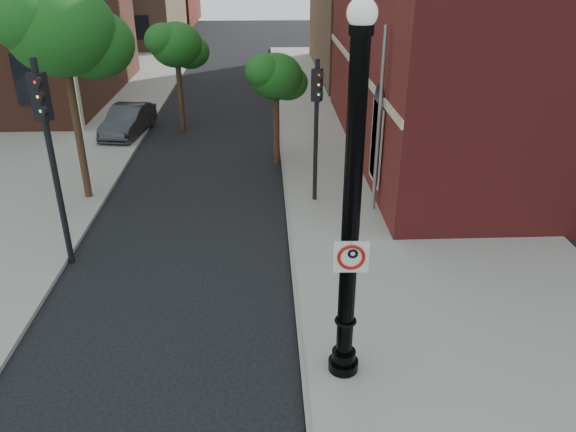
{
  "coord_description": "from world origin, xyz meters",
  "views": [
    {
      "loc": [
        1.37,
        -8.02,
        7.71
      ],
      "look_at": [
        1.81,
        2.0,
        2.88
      ],
      "focal_mm": 35.0,
      "sensor_mm": 36.0,
      "label": 1
    }
  ],
  "objects_px": {
    "no_parking_sign": "(351,257)",
    "traffic_signal_right": "(317,109)",
    "lamppost": "(351,228)",
    "traffic_signal_left": "(47,132)",
    "parked_car": "(128,121)"
  },
  "relations": [
    {
      "from": "no_parking_sign",
      "to": "traffic_signal_right",
      "type": "height_order",
      "value": "traffic_signal_right"
    },
    {
      "from": "lamppost",
      "to": "traffic_signal_left",
      "type": "distance_m",
      "value": 8.2
    },
    {
      "from": "no_parking_sign",
      "to": "parked_car",
      "type": "xyz_separation_m",
      "value": [
        -7.58,
        16.26,
        -2.13
      ]
    },
    {
      "from": "no_parking_sign",
      "to": "traffic_signal_left",
      "type": "relative_size",
      "value": 0.12
    },
    {
      "from": "lamppost",
      "to": "traffic_signal_right",
      "type": "bearing_deg",
      "value": 88.94
    },
    {
      "from": "traffic_signal_left",
      "to": "traffic_signal_right",
      "type": "bearing_deg",
      "value": 51.7
    },
    {
      "from": "parked_car",
      "to": "traffic_signal_right",
      "type": "xyz_separation_m",
      "value": [
        7.73,
        -7.78,
        2.5
      ]
    },
    {
      "from": "traffic_signal_left",
      "to": "traffic_signal_right",
      "type": "xyz_separation_m",
      "value": [
        6.89,
        3.64,
        -0.49
      ]
    },
    {
      "from": "traffic_signal_right",
      "to": "traffic_signal_left",
      "type": "bearing_deg",
      "value": -127.73
    },
    {
      "from": "traffic_signal_right",
      "to": "no_parking_sign",
      "type": "bearing_deg",
      "value": -66.55
    },
    {
      "from": "traffic_signal_left",
      "to": "lamppost",
      "type": "bearing_deg",
      "value": -10.81
    },
    {
      "from": "parked_car",
      "to": "traffic_signal_left",
      "type": "distance_m",
      "value": 11.83
    },
    {
      "from": "no_parking_sign",
      "to": "traffic_signal_left",
      "type": "distance_m",
      "value": 8.35
    },
    {
      "from": "lamppost",
      "to": "traffic_signal_right",
      "type": "relative_size",
      "value": 1.5
    },
    {
      "from": "no_parking_sign",
      "to": "traffic_signal_right",
      "type": "bearing_deg",
      "value": 91.56
    }
  ]
}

